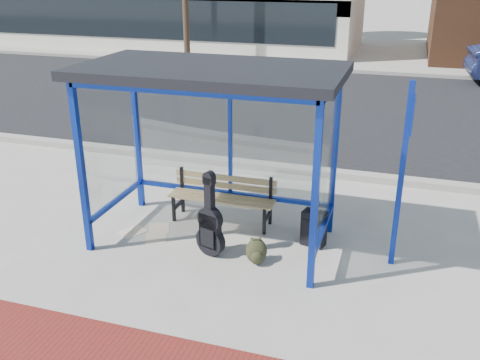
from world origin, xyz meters
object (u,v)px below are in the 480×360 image
(suitcase, at_px, (314,228))
(backpack, at_px, (256,252))
(bench, at_px, (223,195))
(guitar_bag, at_px, (210,227))

(suitcase, distance_m, backpack, 0.92)
(bench, distance_m, guitar_bag, 1.01)
(guitar_bag, distance_m, backpack, 0.68)
(guitar_bag, height_order, suitcase, guitar_bag)
(guitar_bag, bearing_deg, suitcase, 45.31)
(guitar_bag, bearing_deg, bench, 117.26)
(bench, distance_m, backpack, 1.32)
(suitcase, relative_size, backpack, 1.66)
(guitar_bag, relative_size, suitcase, 2.03)
(guitar_bag, xyz_separation_m, backpack, (0.64, -0.02, -0.25))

